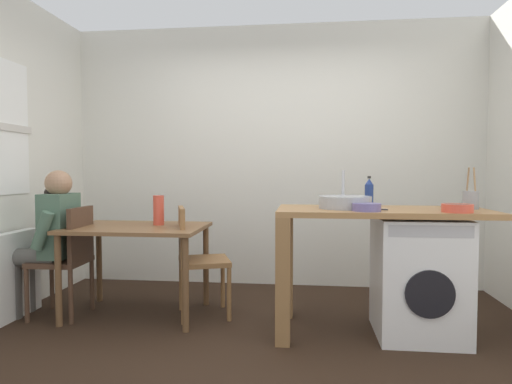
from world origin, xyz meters
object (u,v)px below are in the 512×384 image
at_px(dining_table, 137,238).
at_px(bottle_tall_green, 369,192).
at_px(seated_person, 50,235).
at_px(washing_machine, 418,277).
at_px(vase, 159,210).
at_px(chair_person_seat, 69,255).
at_px(chair_opposite, 195,255).
at_px(utensil_crock, 471,199).
at_px(colander, 457,208).
at_px(mixing_bowl, 366,207).

bearing_deg(dining_table, bottle_tall_green, 1.56).
height_order(seated_person, washing_machine, seated_person).
relative_size(seated_person, vase, 4.83).
xyz_separation_m(chair_person_seat, vase, (0.70, 0.20, 0.36)).
distance_m(seated_person, bottle_tall_green, 2.61).
xyz_separation_m(chair_opposite, vase, (-0.33, 0.07, 0.36)).
distance_m(chair_person_seat, chair_opposite, 1.03).
bearing_deg(utensil_crock, washing_machine, -171.90).
bearing_deg(utensil_crock, chair_opposite, 175.11).
height_order(utensil_crock, colander, utensil_crock).
distance_m(chair_person_seat, colander, 2.98).
height_order(seated_person, bottle_tall_green, seated_person).
distance_m(chair_person_seat, utensil_crock, 3.14).
relative_size(chair_opposite, mixing_bowl, 4.63).
xyz_separation_m(mixing_bowl, colander, (0.59, -0.02, 0.00)).
xyz_separation_m(seated_person, washing_machine, (2.90, -0.10, -0.24)).
xyz_separation_m(bottle_tall_green, colander, (0.51, -0.47, -0.08)).
relative_size(chair_opposite, vase, 3.62).
relative_size(chair_opposite, seated_person, 0.75).
bearing_deg(colander, mixing_bowl, 178.04).
height_order(chair_opposite, seated_person, seated_person).
bearing_deg(seated_person, washing_machine, -93.89).
bearing_deg(seated_person, dining_table, -83.60).
relative_size(dining_table, colander, 5.50).
distance_m(washing_machine, bottle_tall_green, 0.72).
distance_m(chair_person_seat, washing_machine, 2.74).
distance_m(chair_opposite, vase, 0.49).
height_order(bottle_tall_green, utensil_crock, utensil_crock).
relative_size(washing_machine, vase, 3.46).
distance_m(dining_table, utensil_crock, 2.59).
relative_size(seated_person, bottle_tall_green, 5.12).
xyz_separation_m(chair_person_seat, seated_person, (-0.16, -0.01, 0.16)).
bearing_deg(dining_table, vase, 33.69).
bearing_deg(colander, seated_person, 174.09).
bearing_deg(seated_person, bottle_tall_green, -88.47).
height_order(chair_opposite, mixing_bowl, mixing_bowl).
bearing_deg(dining_table, seated_person, -171.72).
distance_m(colander, vase, 2.29).
bearing_deg(utensil_crock, bottle_tall_green, 163.49).
distance_m(dining_table, mixing_bowl, 1.86).
xyz_separation_m(dining_table, bottle_tall_green, (1.87, 0.05, 0.38)).
xyz_separation_m(chair_opposite, bottle_tall_green, (1.39, 0.03, 0.52)).
bearing_deg(colander, chair_person_seat, 173.66).
relative_size(seated_person, washing_machine, 1.40).
relative_size(dining_table, utensil_crock, 3.67).
height_order(bottle_tall_green, mixing_bowl, bottle_tall_green).
relative_size(mixing_bowl, utensil_crock, 0.65).
xyz_separation_m(chair_person_seat, utensil_crock, (3.10, -0.05, 0.48)).
distance_m(dining_table, seated_person, 0.71).
distance_m(chair_opposite, mixing_bowl, 1.45).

